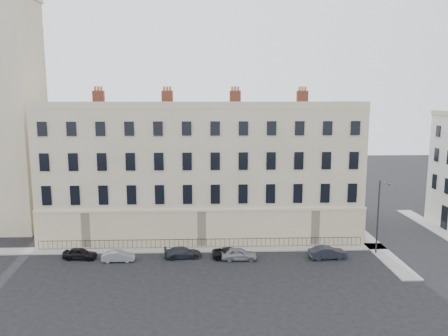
{
  "coord_description": "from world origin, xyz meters",
  "views": [
    {
      "loc": [
        -5.35,
        -40.13,
        16.31
      ],
      "look_at": [
        -3.4,
        10.0,
        8.09
      ],
      "focal_mm": 35.0,
      "sensor_mm": 36.0,
      "label": 1
    }
  ],
  "objects_px": {
    "car_b": "(118,256)",
    "streetlamp": "(379,214)",
    "car_a": "(80,254)",
    "car_e": "(239,254)",
    "car_f": "(328,253)",
    "car_d": "(231,253)",
    "car_c": "(183,253)"
  },
  "relations": [
    {
      "from": "car_b",
      "to": "streetlamp",
      "type": "height_order",
      "value": "streetlamp"
    },
    {
      "from": "car_d",
      "to": "car_c",
      "type": "bearing_deg",
      "value": 85.05
    },
    {
      "from": "car_b",
      "to": "car_d",
      "type": "bearing_deg",
      "value": -90.24
    },
    {
      "from": "car_e",
      "to": "streetlamp",
      "type": "xyz_separation_m",
      "value": [
        14.54,
        1.09,
        3.73
      ]
    },
    {
      "from": "streetlamp",
      "to": "car_c",
      "type": "bearing_deg",
      "value": -160.96
    },
    {
      "from": "car_d",
      "to": "car_e",
      "type": "xyz_separation_m",
      "value": [
        0.81,
        -0.53,
        0.09
      ]
    },
    {
      "from": "car_b",
      "to": "car_e",
      "type": "bearing_deg",
      "value": -92.9
    },
    {
      "from": "car_b",
      "to": "car_f",
      "type": "height_order",
      "value": "car_f"
    },
    {
      "from": "car_a",
      "to": "car_e",
      "type": "relative_size",
      "value": 0.93
    },
    {
      "from": "car_a",
      "to": "streetlamp",
      "type": "distance_m",
      "value": 30.91
    },
    {
      "from": "car_b",
      "to": "streetlamp",
      "type": "relative_size",
      "value": 0.41
    },
    {
      "from": "car_c",
      "to": "car_e",
      "type": "bearing_deg",
      "value": -103.79
    },
    {
      "from": "car_c",
      "to": "streetlamp",
      "type": "height_order",
      "value": "streetlamp"
    },
    {
      "from": "car_a",
      "to": "car_b",
      "type": "distance_m",
      "value": 4.09
    },
    {
      "from": "car_b",
      "to": "car_f",
      "type": "xyz_separation_m",
      "value": [
        21.15,
        -0.07,
        0.1
      ]
    },
    {
      "from": "car_c",
      "to": "car_f",
      "type": "distance_m",
      "value": 14.77
    },
    {
      "from": "car_a",
      "to": "car_b",
      "type": "bearing_deg",
      "value": -94.49
    },
    {
      "from": "car_c",
      "to": "car_b",
      "type": "bearing_deg",
      "value": 90.53
    },
    {
      "from": "car_a",
      "to": "car_d",
      "type": "relative_size",
      "value": 0.88
    },
    {
      "from": "streetlamp",
      "to": "car_d",
      "type": "bearing_deg",
      "value": -159.71
    },
    {
      "from": "car_c",
      "to": "car_e",
      "type": "height_order",
      "value": "car_e"
    },
    {
      "from": "car_b",
      "to": "car_e",
      "type": "height_order",
      "value": "car_e"
    },
    {
      "from": "car_d",
      "to": "streetlamp",
      "type": "bearing_deg",
      "value": -89.77
    },
    {
      "from": "car_f",
      "to": "streetlamp",
      "type": "height_order",
      "value": "streetlamp"
    },
    {
      "from": "car_e",
      "to": "car_f",
      "type": "relative_size",
      "value": 0.95
    },
    {
      "from": "streetlamp",
      "to": "car_e",
      "type": "bearing_deg",
      "value": -157.51
    },
    {
      "from": "car_a",
      "to": "car_d",
      "type": "height_order",
      "value": "car_a"
    },
    {
      "from": "car_e",
      "to": "car_a",
      "type": "bearing_deg",
      "value": 88.84
    },
    {
      "from": "car_e",
      "to": "car_f",
      "type": "xyz_separation_m",
      "value": [
        9.03,
        0.01,
        0.01
      ]
    },
    {
      "from": "car_e",
      "to": "streetlamp",
      "type": "bearing_deg",
      "value": -83.86
    },
    {
      "from": "car_f",
      "to": "streetlamp",
      "type": "xyz_separation_m",
      "value": [
        5.51,
        1.08,
        3.72
      ]
    },
    {
      "from": "car_b",
      "to": "car_e",
      "type": "relative_size",
      "value": 0.89
    }
  ]
}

